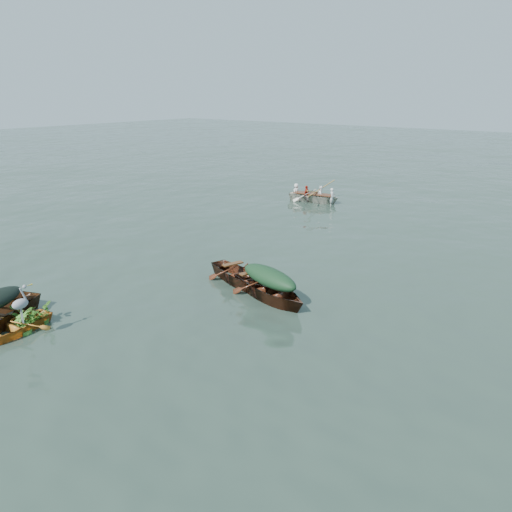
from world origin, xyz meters
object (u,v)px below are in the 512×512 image
(open_wooden_boat, at_px, (241,285))
(rowed_boat, at_px, (313,202))
(yellow_dinghy, at_px, (10,335))
(green_tarp_boat, at_px, (269,299))
(heron, at_px, (21,309))

(open_wooden_boat, height_order, rowed_boat, rowed_boat)
(yellow_dinghy, xyz_separation_m, green_tarp_boat, (3.65, 5.62, 0.00))
(yellow_dinghy, height_order, heron, heron)
(green_tarp_boat, xyz_separation_m, heron, (-3.11, -5.50, 0.81))
(open_wooden_boat, relative_size, rowed_boat, 1.01)
(open_wooden_boat, bearing_deg, yellow_dinghy, 175.96)
(yellow_dinghy, xyz_separation_m, rowed_boat, (-2.14, 17.51, 0.00))
(open_wooden_boat, height_order, heron, heron)
(yellow_dinghy, bearing_deg, open_wooden_boat, 62.15)
(rowed_boat, bearing_deg, heron, -178.66)
(open_wooden_boat, xyz_separation_m, rowed_boat, (-4.47, 11.51, 0.00))
(yellow_dinghy, height_order, open_wooden_boat, open_wooden_boat)
(green_tarp_boat, height_order, open_wooden_boat, green_tarp_boat)
(rowed_boat, bearing_deg, open_wooden_boat, -166.21)
(rowed_boat, bearing_deg, yellow_dinghy, 179.55)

